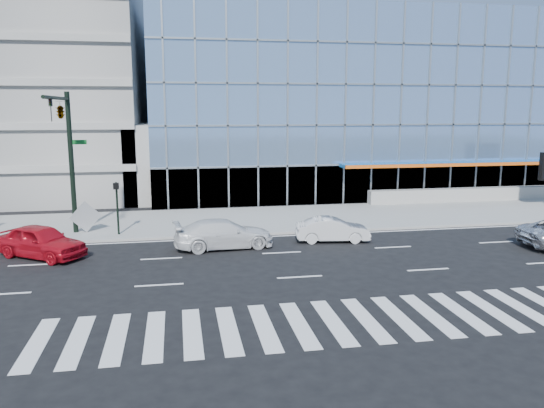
{
  "coord_description": "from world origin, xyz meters",
  "views": [
    {
      "loc": [
        -5.13,
        -25.55,
        7.25
      ],
      "look_at": [
        0.04,
        3.0,
        1.98
      ],
      "focal_mm": 35.0,
      "sensor_mm": 36.0,
      "label": 1
    }
  ],
  "objects": [
    {
      "name": "ground",
      "position": [
        0.0,
        0.0,
        0.0
      ],
      "size": [
        160.0,
        160.0,
        0.0
      ],
      "primitive_type": "plane",
      "color": "black",
      "rests_on": "ground"
    },
    {
      "name": "sidewalk",
      "position": [
        0.0,
        8.0,
        0.07
      ],
      "size": [
        120.0,
        8.0,
        0.15
      ],
      "primitive_type": "cube",
      "color": "gray",
      "rests_on": "ground"
    },
    {
      "name": "theatre_building",
      "position": [
        14.0,
        26.0,
        7.5
      ],
      "size": [
        42.0,
        26.0,
        15.0
      ],
      "primitive_type": "cube",
      "color": "#7CA1D0",
      "rests_on": "ground"
    },
    {
      "name": "parking_garage",
      "position": [
        -20.0,
        26.0,
        10.0
      ],
      "size": [
        24.0,
        24.0,
        20.0
      ],
      "primitive_type": "cube",
      "color": "gray",
      "rests_on": "ground"
    },
    {
      "name": "ramp_block",
      "position": [
        -6.0,
        18.0,
        3.0
      ],
      "size": [
        6.0,
        8.0,
        6.0
      ],
      "primitive_type": "cube",
      "color": "gray",
      "rests_on": "ground"
    },
    {
      "name": "tower_backdrop",
      "position": [
        -30.0,
        70.0,
        24.0
      ],
      "size": [
        14.0,
        14.0,
        48.0
      ],
      "primitive_type": "cube",
      "color": "gray",
      "rests_on": "ground"
    },
    {
      "name": "traffic_signal",
      "position": [
        -11.0,
        4.57,
        6.16
      ],
      "size": [
        1.14,
        5.74,
        8.0
      ],
      "color": "black",
      "rests_on": "sidewalk"
    },
    {
      "name": "ped_signal_post",
      "position": [
        -8.5,
        4.94,
        2.14
      ],
      "size": [
        0.3,
        0.33,
        3.0
      ],
      "color": "black",
      "rests_on": "sidewalk"
    },
    {
      "name": "white_suv",
      "position": [
        -2.8,
        1.5,
        0.75
      ],
      "size": [
        5.38,
        2.62,
        1.51
      ],
      "primitive_type": "imported",
      "rotation": [
        0.0,
        0.0,
        1.67
      ],
      "color": "silver",
      "rests_on": "ground"
    },
    {
      "name": "white_sedan",
      "position": [
        3.2,
        1.8,
        0.66
      ],
      "size": [
        4.17,
        1.93,
        1.32
      ],
      "primitive_type": "imported",
      "rotation": [
        0.0,
        0.0,
        1.44
      ],
      "color": "silver",
      "rests_on": "ground"
    },
    {
      "name": "red_sedan",
      "position": [
        -11.81,
        1.31,
        0.81
      ],
      "size": [
        4.99,
        4.26,
        1.62
      ],
      "primitive_type": "imported",
      "rotation": [
        0.0,
        0.0,
        0.97
      ],
      "color": "red",
      "rests_on": "ground"
    },
    {
      "name": "tilted_panel",
      "position": [
        -10.4,
        5.84,
        1.07
      ],
      "size": [
        1.75,
        0.69,
        1.84
      ],
      "primitive_type": "cube",
      "rotation": [
        0.0,
        0.77,
        0.35
      ],
      "color": "#AAAAAA",
      "rests_on": "sidewalk"
    }
  ]
}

